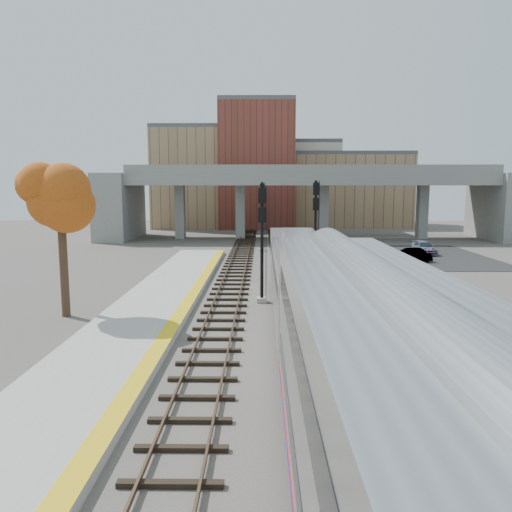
# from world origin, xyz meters

# --- Properties ---
(ground) EXTENTS (160.00, 160.00, 0.00)m
(ground) POSITION_xyz_m (0.00, 0.00, 0.00)
(ground) COLOR #47423D
(ground) RESTS_ON ground
(platform) EXTENTS (4.50, 60.00, 0.35)m
(platform) POSITION_xyz_m (-7.25, 0.00, 0.17)
(platform) COLOR #9E9E99
(platform) RESTS_ON ground
(yellow_strip) EXTENTS (0.70, 60.00, 0.01)m
(yellow_strip) POSITION_xyz_m (-5.35, 0.00, 0.35)
(yellow_strip) COLOR yellow
(yellow_strip) RESTS_ON platform
(tracks) EXTENTS (10.70, 95.00, 0.25)m
(tracks) POSITION_xyz_m (0.93, 12.50, 0.08)
(tracks) COLOR black
(tracks) RESTS_ON ground
(overpass) EXTENTS (54.00, 12.00, 9.50)m
(overpass) POSITION_xyz_m (4.92, 45.00, 5.81)
(overpass) COLOR slate
(overpass) RESTS_ON ground
(buildings_far) EXTENTS (43.00, 21.00, 20.60)m
(buildings_far) POSITION_xyz_m (1.26, 66.57, 7.88)
(buildings_far) COLOR #967B57
(buildings_far) RESTS_ON ground
(parking_lot) EXTENTS (14.00, 18.00, 0.04)m
(parking_lot) POSITION_xyz_m (14.00, 28.00, 0.02)
(parking_lot) COLOR black
(parking_lot) RESTS_ON ground
(locomotive) EXTENTS (3.02, 19.05, 4.10)m
(locomotive) POSITION_xyz_m (1.00, 5.14, 2.28)
(locomotive) COLOR #A8AAB2
(locomotive) RESTS_ON ground
(signal_mast_near) EXTENTS (0.60, 0.64, 6.96)m
(signal_mast_near) POSITION_xyz_m (-1.10, 8.01, 3.44)
(signal_mast_near) COLOR #9E9E99
(signal_mast_near) RESTS_ON ground
(signal_mast_mid) EXTENTS (0.60, 0.64, 7.34)m
(signal_mast_mid) POSITION_xyz_m (3.00, 17.15, 3.70)
(signal_mast_mid) COLOR #9E9E99
(signal_mast_mid) RESTS_ON ground
(signal_mast_far) EXTENTS (0.60, 0.64, 7.35)m
(signal_mast_far) POSITION_xyz_m (-1.10, 31.56, 3.70)
(signal_mast_far) COLOR #9E9E99
(signal_mast_far) RESTS_ON ground
(tree) EXTENTS (3.60, 3.60, 8.72)m
(tree) POSITION_xyz_m (-11.58, 4.76, 6.47)
(tree) COLOR #382619
(tree) RESTS_ON ground
(car_a) EXTENTS (1.74, 3.38, 1.10)m
(car_a) POSITION_xyz_m (9.58, 24.20, 0.59)
(car_a) COLOR #99999E
(car_a) RESTS_ON parking_lot
(car_b) EXTENTS (2.23, 3.68, 1.14)m
(car_b) POSITION_xyz_m (13.27, 25.08, 0.61)
(car_b) COLOR #99999E
(car_b) RESTS_ON parking_lot
(car_c) EXTENTS (1.79, 4.33, 1.25)m
(car_c) POSITION_xyz_m (15.44, 29.60, 0.67)
(car_c) COLOR #99999E
(car_c) RESTS_ON parking_lot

